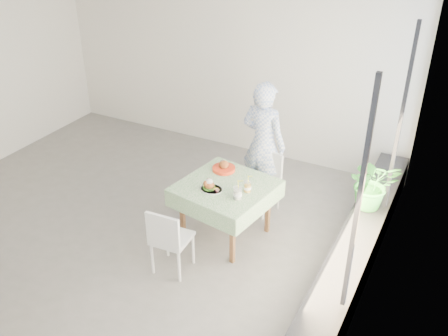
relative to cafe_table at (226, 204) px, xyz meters
The scene contains 15 objects.
floor 1.29m from the cafe_table, behind, with size 6.00×6.00×0.00m, color #64625F.
ceiling 2.63m from the cafe_table, behind, with size 6.00×6.00×0.00m, color white.
wall_back 2.76m from the cafe_table, 117.19° to the left, with size 6.00×0.02×2.80m, color white.
wall_right 2.05m from the cafe_table, ahead, with size 0.02×5.00×2.80m, color white.
window_pane 2.15m from the cafe_table, ahead, with size 0.01×4.80×2.18m, color #D1E0F9.
window_ledge 1.64m from the cafe_table, ahead, with size 0.40×4.80×0.50m, color black.
cafe_table is the anchor object (origin of this frame).
chair_far 0.80m from the cafe_table, 77.98° to the left, with size 0.48×0.48×0.83m.
chair_near 0.92m from the cafe_table, 105.82° to the right, with size 0.43×0.43×0.85m.
diner 1.05m from the cafe_table, 85.90° to the left, with size 0.64×0.42×1.76m, color #839BD1.
main_dish 0.39m from the cafe_table, 122.14° to the right, with size 0.27×0.27×0.14m.
juice_cup_orange 0.45m from the cafe_table, ahead, with size 0.09×0.09×0.26m.
juice_cup_lemonade 0.48m from the cafe_table, 38.78° to the right, with size 0.11×0.11×0.30m.
second_dish 0.48m from the cafe_table, 121.28° to the left, with size 0.29×0.29×0.14m.
potted_plant 1.77m from the cafe_table, 24.17° to the left, with size 0.58×0.50×0.64m, color #297B2E.
Camera 1 is at (3.54, -4.38, 3.86)m, focal length 40.00 mm.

